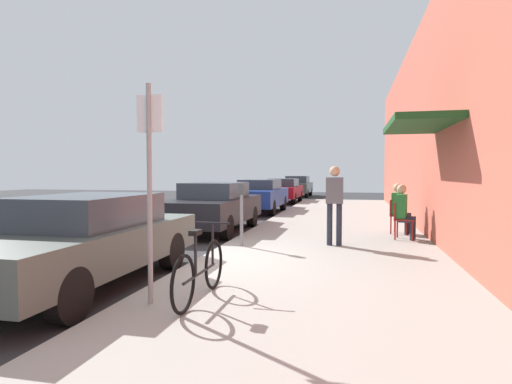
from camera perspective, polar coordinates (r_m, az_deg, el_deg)
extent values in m
plane|color=#2D2D30|center=(7.89, -7.85, -9.68)|extent=(60.00, 60.00, 0.00)
cube|color=#9E9B93|center=(9.36, 9.78, -7.38)|extent=(4.50, 32.00, 0.12)
cube|color=#BC5442|center=(9.48, 24.77, 9.71)|extent=(0.30, 32.00, 5.78)
cube|color=#19471E|center=(8.74, 21.01, 8.50)|extent=(1.10, 2.80, 0.12)
cube|color=#47514C|center=(6.71, -22.40, -6.78)|extent=(1.80, 4.40, 0.57)
cube|color=#333D47|center=(6.77, -21.74, -2.33)|extent=(1.48, 2.11, 0.45)
cylinder|color=black|center=(7.54, -11.29, -7.80)|extent=(0.22, 0.64, 0.64)
cylinder|color=black|center=(8.31, -21.38, -6.97)|extent=(0.22, 0.64, 0.64)
cylinder|color=black|center=(5.23, -23.93, -12.61)|extent=(0.22, 0.64, 0.64)
cube|color=black|center=(12.06, -5.73, -2.34)|extent=(1.80, 4.40, 0.64)
cube|color=#333D47|center=(12.16, -5.52, 0.25)|extent=(1.48, 2.11, 0.44)
cylinder|color=black|center=(13.17, -0.55, -3.32)|extent=(0.22, 0.64, 0.64)
cylinder|color=black|center=(13.63, -7.05, -3.14)|extent=(0.22, 0.64, 0.64)
cylinder|color=black|center=(10.56, -4.01, -4.79)|extent=(0.22, 0.64, 0.64)
cylinder|color=black|center=(11.12, -11.87, -4.46)|extent=(0.22, 0.64, 0.64)
cube|color=navy|center=(17.86, 0.46, -0.69)|extent=(1.80, 4.40, 0.67)
cube|color=#333D47|center=(17.98, 0.57, 1.04)|extent=(1.48, 2.11, 0.40)
cylinder|color=black|center=(19.07, 3.67, -1.50)|extent=(0.22, 0.64, 0.64)
cylinder|color=black|center=(19.38, -0.96, -1.43)|extent=(0.22, 0.64, 0.64)
cylinder|color=black|center=(16.39, 2.14, -2.16)|extent=(0.22, 0.64, 0.64)
cylinder|color=black|center=(16.76, -3.19, -2.06)|extent=(0.22, 0.64, 0.64)
cube|color=maroon|center=(23.97, 3.67, 0.04)|extent=(1.80, 4.40, 0.59)
cube|color=#333D47|center=(24.10, 3.73, 1.29)|extent=(1.48, 2.11, 0.44)
cylinder|color=black|center=(25.22, 5.94, -0.52)|extent=(0.22, 0.64, 0.64)
cylinder|color=black|center=(25.46, 2.40, -0.48)|extent=(0.22, 0.64, 0.64)
cylinder|color=black|center=(22.52, 5.10, -0.88)|extent=(0.22, 0.64, 0.64)
cylinder|color=black|center=(22.79, 1.15, -0.83)|extent=(0.22, 0.64, 0.64)
cube|color=#47514C|center=(30.24, 5.60, 0.63)|extent=(1.80, 4.40, 0.67)
cube|color=#333D47|center=(30.38, 5.64, 1.72)|extent=(1.48, 2.11, 0.47)
cylinder|color=black|center=(31.52, 7.34, 0.09)|extent=(0.22, 0.64, 0.64)
cylinder|color=black|center=(31.72, 4.50, 0.12)|extent=(0.22, 0.64, 0.64)
cylinder|color=black|center=(28.81, 6.82, -0.14)|extent=(0.22, 0.64, 0.64)
cylinder|color=black|center=(29.02, 3.71, -0.10)|extent=(0.22, 0.64, 0.64)
cylinder|color=slate|center=(8.99, -1.96, -3.83)|extent=(0.07, 0.07, 1.10)
cube|color=#383D42|center=(8.94, -1.97, 0.38)|extent=(0.12, 0.10, 0.22)
cylinder|color=gray|center=(5.15, -14.15, -0.30)|extent=(0.06, 0.06, 2.60)
cube|color=white|center=(5.21, -14.17, 10.20)|extent=(0.32, 0.02, 0.44)
torus|color=black|center=(5.77, -5.70, -9.65)|extent=(0.04, 0.66, 0.66)
torus|color=black|center=(4.82, -9.78, -12.15)|extent=(0.04, 0.66, 0.66)
cylinder|color=black|center=(5.29, -7.55, -10.79)|extent=(0.04, 1.05, 0.04)
cylinder|color=black|center=(5.10, -8.16, -8.43)|extent=(0.04, 0.04, 0.50)
cube|color=black|center=(5.06, -8.18, -5.42)|extent=(0.10, 0.20, 0.06)
cylinder|color=black|center=(5.68, -5.87, -6.99)|extent=(0.03, 0.03, 0.56)
cylinder|color=black|center=(5.64, -5.89, -4.18)|extent=(0.46, 0.03, 0.03)
cylinder|color=maroon|center=(10.68, 20.54, -4.73)|extent=(0.04, 0.04, 0.45)
cylinder|color=maroon|center=(10.31, 20.34, -4.98)|extent=(0.04, 0.04, 0.45)
cylinder|color=maroon|center=(10.72, 18.51, -4.67)|extent=(0.04, 0.04, 0.45)
cylinder|color=maroon|center=(10.35, 18.23, -4.92)|extent=(0.04, 0.04, 0.45)
cube|color=maroon|center=(10.49, 19.42, -3.52)|extent=(0.53, 0.53, 0.03)
cube|color=maroon|center=(10.49, 18.33, -2.38)|extent=(0.13, 0.44, 0.40)
cylinder|color=#232838|center=(10.59, 20.44, -4.73)|extent=(0.11, 0.11, 0.47)
cylinder|color=#232838|center=(10.58, 19.76, -3.45)|extent=(0.38, 0.22, 0.14)
cylinder|color=#232838|center=(10.40, 20.33, -4.86)|extent=(0.11, 0.11, 0.47)
cylinder|color=#232838|center=(10.38, 19.64, -3.56)|extent=(0.38, 0.22, 0.14)
cube|color=#267233|center=(10.47, 19.01, -1.85)|extent=(0.30, 0.40, 0.56)
sphere|color=tan|center=(10.45, 19.05, 0.39)|extent=(0.22, 0.22, 0.22)
cylinder|color=maroon|center=(11.56, 20.02, -4.17)|extent=(0.04, 0.04, 0.45)
cylinder|color=maroon|center=(11.20, 19.61, -4.38)|extent=(0.04, 0.04, 0.45)
cylinder|color=maroon|center=(11.65, 18.19, -4.10)|extent=(0.04, 0.04, 0.45)
cylinder|color=maroon|center=(11.28, 17.72, -4.30)|extent=(0.04, 0.04, 0.45)
cube|color=maroon|center=(11.40, 18.90, -3.04)|extent=(0.56, 0.56, 0.03)
cube|color=maroon|center=(11.43, 17.91, -1.98)|extent=(0.17, 0.43, 0.40)
cylinder|color=#232838|center=(11.48, 19.88, -4.17)|extent=(0.11, 0.11, 0.47)
cylinder|color=#232838|center=(11.48, 19.26, -2.98)|extent=(0.39, 0.25, 0.14)
cylinder|color=#232838|center=(11.28, 19.66, -4.28)|extent=(0.11, 0.11, 0.47)
cylinder|color=#232838|center=(11.29, 19.03, -3.07)|extent=(0.39, 0.25, 0.14)
cube|color=#267233|center=(11.39, 18.53, -1.50)|extent=(0.33, 0.41, 0.56)
sphere|color=tan|center=(11.37, 18.56, 0.57)|extent=(0.22, 0.22, 0.22)
cylinder|color=#232838|center=(9.23, 9.89, -4.32)|extent=(0.12, 0.12, 0.90)
cylinder|color=#232838|center=(9.23, 11.13, -4.33)|extent=(0.12, 0.12, 0.90)
cube|color=#595960|center=(9.17, 10.55, 0.21)|extent=(0.36, 0.22, 0.56)
sphere|color=tan|center=(9.16, 10.57, 2.77)|extent=(0.22, 0.22, 0.22)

